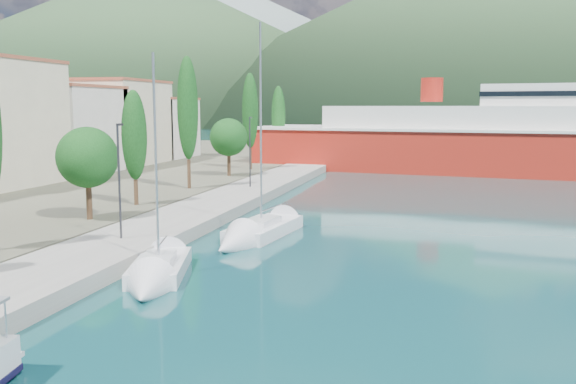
# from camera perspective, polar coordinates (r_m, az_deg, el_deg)

# --- Properties ---
(ground) EXTENTS (1400.00, 1400.00, 0.00)m
(ground) POSITION_cam_1_polar(r_m,az_deg,el_deg) (137.18, 10.88, 4.22)
(ground) COLOR #114447
(quay) EXTENTS (5.00, 88.00, 0.80)m
(quay) POSITION_cam_1_polar(r_m,az_deg,el_deg) (46.47, -7.18, -1.54)
(quay) COLOR gray
(quay) RESTS_ON ground
(town_buildings) EXTENTS (9.20, 69.20, 11.30)m
(town_buildings) POSITION_cam_1_polar(r_m,az_deg,el_deg) (66.78, -22.50, 5.16)
(town_buildings) COLOR beige
(town_buildings) RESTS_ON land_strip
(tree_row) EXTENTS (3.85, 63.46, 11.33)m
(tree_row) POSITION_cam_1_polar(r_m,az_deg,el_deg) (53.52, -9.97, 5.50)
(tree_row) COLOR #47301E
(tree_row) RESTS_ON land_strip
(lamp_posts) EXTENTS (0.15, 43.62, 6.06)m
(lamp_posts) POSITION_cam_1_polar(r_m,az_deg,el_deg) (35.48, -14.11, 1.47)
(lamp_posts) COLOR #2D2D33
(lamp_posts) RESTS_ON quay
(sailboat_near) EXTENTS (4.31, 7.98, 10.98)m
(sailboat_near) POSITION_cam_1_polar(r_m,az_deg,el_deg) (28.71, -11.90, -7.57)
(sailboat_near) COLOR silver
(sailboat_near) RESTS_ON ground
(sailboat_mid) EXTENTS (3.66, 9.65, 13.54)m
(sailboat_mid) POSITION_cam_1_polar(r_m,az_deg,el_deg) (36.89, -3.54, -4.00)
(sailboat_mid) COLOR silver
(sailboat_mid) RESTS_ON ground
(ferry) EXTENTS (60.41, 20.27, 11.77)m
(ferry) POSITION_cam_1_polar(r_m,az_deg,el_deg) (79.15, 18.57, 4.19)
(ferry) COLOR #AA1F14
(ferry) RESTS_ON ground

